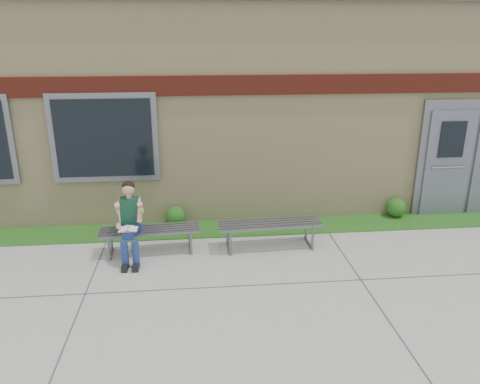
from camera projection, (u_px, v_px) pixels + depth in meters
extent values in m
plane|color=#9E9E99|center=(302.00, 302.00, 6.39)|extent=(80.00, 80.00, 0.00)
cube|color=#165316|center=(272.00, 227.00, 8.83)|extent=(16.00, 0.80, 0.02)
cube|color=beige|center=(251.00, 96.00, 11.38)|extent=(16.00, 6.00, 4.00)
cube|color=#3F3F42|center=(251.00, 4.00, 10.70)|extent=(16.20, 6.20, 0.20)
cube|color=maroon|center=(271.00, 85.00, 8.34)|extent=(16.00, 0.06, 0.35)
cube|color=slate|center=(104.00, 138.00, 8.34)|extent=(1.90, 0.08, 1.60)
cube|color=black|center=(104.00, 138.00, 8.30)|extent=(1.70, 0.04, 1.40)
cube|color=slate|center=(471.00, 158.00, 9.17)|extent=(2.20, 0.08, 2.30)
cube|color=slate|center=(447.00, 164.00, 9.11)|extent=(0.92, 0.06, 2.10)
cube|color=slate|center=(150.00, 230.00, 7.70)|extent=(1.66, 0.56, 0.03)
cube|color=slate|center=(111.00, 244.00, 7.71)|extent=(0.07, 0.46, 0.37)
cube|color=slate|center=(190.00, 240.00, 7.83)|extent=(0.07, 0.46, 0.37)
cube|color=slate|center=(270.00, 224.00, 7.87)|extent=(1.77, 0.57, 0.03)
cube|color=slate|center=(229.00, 238.00, 7.89)|extent=(0.07, 0.49, 0.40)
cube|color=slate|center=(310.00, 235.00, 8.02)|extent=(0.07, 0.49, 0.40)
cube|color=navy|center=(132.00, 226.00, 7.60)|extent=(0.32, 0.23, 0.15)
cube|color=#0F3A22|center=(130.00, 210.00, 7.49)|extent=(0.30, 0.19, 0.43)
sphere|color=tan|center=(128.00, 189.00, 7.36)|extent=(0.20, 0.20, 0.19)
sphere|color=black|center=(128.00, 187.00, 7.37)|extent=(0.21, 0.21, 0.20)
cylinder|color=navy|center=(124.00, 232.00, 7.36)|extent=(0.14, 0.39, 0.14)
cylinder|color=navy|center=(135.00, 231.00, 7.37)|extent=(0.14, 0.39, 0.14)
cylinder|color=navy|center=(125.00, 254.00, 7.24)|extent=(0.11, 0.11, 0.46)
cylinder|color=navy|center=(136.00, 254.00, 7.26)|extent=(0.11, 0.11, 0.46)
cube|color=black|center=(125.00, 267.00, 7.24)|extent=(0.09, 0.24, 0.09)
cube|color=black|center=(136.00, 266.00, 7.26)|extent=(0.09, 0.24, 0.09)
cylinder|color=tan|center=(118.00, 209.00, 7.40)|extent=(0.09, 0.21, 0.25)
cylinder|color=tan|center=(141.00, 208.00, 7.43)|extent=(0.09, 0.21, 0.25)
cube|color=white|center=(128.00, 229.00, 7.23)|extent=(0.29, 0.21, 0.01)
cube|color=#E15486|center=(128.00, 229.00, 7.23)|extent=(0.29, 0.22, 0.01)
sphere|color=#7EBB32|center=(141.00, 210.00, 7.31)|extent=(0.08, 0.08, 0.08)
sphere|color=#165316|center=(176.00, 216.00, 8.84)|extent=(0.37, 0.37, 0.37)
sphere|color=#165316|center=(396.00, 207.00, 9.24)|extent=(0.38, 0.38, 0.38)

